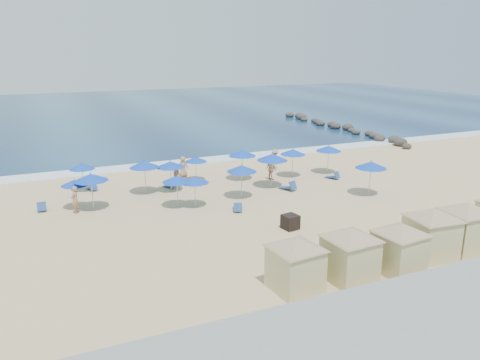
# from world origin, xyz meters

# --- Properties ---
(ground) EXTENTS (160.00, 160.00, 0.00)m
(ground) POSITION_xyz_m (0.00, 0.00, 0.00)
(ground) COLOR tan
(ground) RESTS_ON ground
(ocean) EXTENTS (160.00, 80.00, 0.06)m
(ocean) POSITION_xyz_m (0.00, 55.00, 0.03)
(ocean) COLOR #0E294F
(ocean) RESTS_ON ground
(surf_line) EXTENTS (160.00, 2.50, 0.08)m
(surf_line) POSITION_xyz_m (0.00, 15.50, 0.04)
(surf_line) COLOR white
(surf_line) RESTS_ON ground
(seawall) EXTENTS (160.00, 6.10, 1.22)m
(seawall) POSITION_xyz_m (0.00, -13.50, 0.65)
(seawall) COLOR gray
(seawall) RESTS_ON ground
(rock_jetty) EXTENTS (2.56, 26.66, 0.96)m
(rock_jetty) POSITION_xyz_m (24.01, 24.90, 0.36)
(rock_jetty) COLOR #2A2523
(rock_jetty) RESTS_ON ground
(trash_bin) EXTENTS (0.99, 0.99, 0.86)m
(trash_bin) POSITION_xyz_m (0.61, -2.96, 0.43)
(trash_bin) COLOR black
(trash_bin) RESTS_ON ground
(cabana_0) EXTENTS (4.29, 4.29, 2.71)m
(cabana_0) POSITION_xyz_m (-2.81, -9.35, 1.55)
(cabana_0) COLOR beige
(cabana_0) RESTS_ON ground
(cabana_1) EXTENTS (4.42, 4.42, 2.78)m
(cabana_1) POSITION_xyz_m (-0.04, -9.53, 1.59)
(cabana_1) COLOR beige
(cabana_1) RESTS_ON ground
(cabana_2) EXTENTS (4.26, 4.26, 2.69)m
(cabana_2) POSITION_xyz_m (2.58, -9.83, 1.54)
(cabana_2) COLOR beige
(cabana_2) RESTS_ON ground
(cabana_3) EXTENTS (4.58, 4.58, 2.88)m
(cabana_3) POSITION_xyz_m (5.22, -9.20, 1.65)
(cabana_3) COLOR beige
(cabana_3) RESTS_ON ground
(cabana_4) EXTENTS (4.66, 4.66, 2.92)m
(cabana_4) POSITION_xyz_m (7.50, -9.27, 1.67)
(cabana_4) COLOR beige
(cabana_4) RESTS_ON ground
(umbrella_0) EXTENTS (1.84, 1.84, 2.09)m
(umbrella_0) POSITION_xyz_m (-10.64, 5.97, 1.81)
(umbrella_0) COLOR #A5A8AD
(umbrella_0) RESTS_ON ground
(umbrella_1) EXTENTS (2.26, 2.26, 2.58)m
(umbrella_1) POSITION_xyz_m (-9.65, 5.31, 2.23)
(umbrella_1) COLOR #A5A8AD
(umbrella_1) RESTS_ON ground
(umbrella_2) EXTENTS (1.94, 1.94, 2.20)m
(umbrella_2) POSITION_xyz_m (-9.76, 9.98, 1.91)
(umbrella_2) COLOR #A5A8AD
(umbrella_2) RESTS_ON ground
(umbrella_3) EXTENTS (2.00, 2.00, 2.28)m
(umbrella_3) POSITION_xyz_m (-4.37, 3.53, 1.98)
(umbrella_3) COLOR #A5A8AD
(umbrella_3) RESTS_ON ground
(umbrella_4) EXTENTS (2.24, 2.24, 2.55)m
(umbrella_4) POSITION_xyz_m (-5.65, 7.50, 2.21)
(umbrella_4) COLOR #A5A8AD
(umbrella_4) RESTS_ON ground
(umbrella_5) EXTENTS (2.12, 2.12, 2.41)m
(umbrella_5) POSITION_xyz_m (-3.79, 7.19, 2.09)
(umbrella_5) COLOR #A5A8AD
(umbrella_5) RESTS_ON ground
(umbrella_6) EXTENTS (1.92, 1.92, 2.19)m
(umbrella_6) POSITION_xyz_m (-3.26, 3.11, 1.90)
(umbrella_6) COLOR #A5A8AD
(umbrella_6) RESTS_ON ground
(umbrella_7) EXTENTS (1.83, 1.83, 2.08)m
(umbrella_7) POSITION_xyz_m (-1.16, 9.15, 1.81)
(umbrella_7) COLOR #A5A8AD
(umbrella_7) RESTS_ON ground
(umbrella_8) EXTENTS (2.41, 2.41, 2.74)m
(umbrella_8) POSITION_xyz_m (3.62, 5.15, 2.38)
(umbrella_8) COLOR #A5A8AD
(umbrella_8) RESTS_ON ground
(umbrella_9) EXTENTS (2.27, 2.27, 2.59)m
(umbrella_9) POSITION_xyz_m (2.38, 7.97, 2.24)
(umbrella_9) COLOR #A5A8AD
(umbrella_9) RESTS_ON ground
(umbrella_10) EXTENTS (2.19, 2.19, 2.49)m
(umbrella_10) POSITION_xyz_m (9.96, 6.97, 2.16)
(umbrella_10) COLOR #A5A8AD
(umbrella_10) RESTS_ON ground
(umbrella_11) EXTENTS (2.30, 2.30, 2.62)m
(umbrella_11) POSITION_xyz_m (9.18, 0.50, 2.27)
(umbrella_11) COLOR #A5A8AD
(umbrella_11) RESTS_ON ground
(umbrella_12) EXTENTS (2.13, 2.13, 2.43)m
(umbrella_12) POSITION_xyz_m (6.62, 7.21, 2.11)
(umbrella_12) COLOR #A5A8AD
(umbrella_12) RESTS_ON ground
(umbrella_13) EXTENTS (2.19, 2.19, 2.49)m
(umbrella_13) POSITION_xyz_m (0.41, 3.68, 2.16)
(umbrella_13) COLOR #A5A8AD
(umbrella_13) RESTS_ON ground
(beach_chair_0) EXTENTS (0.58, 1.27, 0.69)m
(beach_chair_0) POSITION_xyz_m (-12.80, 6.48, 0.24)
(beach_chair_0) COLOR navy
(beach_chair_0) RESTS_ON ground
(beach_chair_1) EXTENTS (0.77, 1.26, 0.65)m
(beach_chair_1) POSITION_xyz_m (-9.18, 9.86, 0.22)
(beach_chair_1) COLOR navy
(beach_chair_1) RESTS_ON ground
(beach_chair_2) EXTENTS (0.79, 1.20, 0.61)m
(beach_chair_2) POSITION_xyz_m (-3.63, 8.08, 0.21)
(beach_chair_2) COLOR navy
(beach_chair_2) RESTS_ON ground
(beach_chair_3) EXTENTS (0.90, 1.32, 0.67)m
(beach_chair_3) POSITION_xyz_m (-1.01, 1.15, 0.23)
(beach_chair_3) COLOR navy
(beach_chair_3) RESTS_ON ground
(beach_chair_4) EXTENTS (1.07, 1.53, 0.77)m
(beach_chair_4) POSITION_xyz_m (4.45, 3.92, 0.27)
(beach_chair_4) COLOR navy
(beach_chair_4) RESTS_ON ground
(beach_chair_5) EXTENTS (0.96, 1.34, 0.68)m
(beach_chair_5) POSITION_xyz_m (9.36, 5.20, 0.23)
(beach_chair_5) COLOR navy
(beach_chair_5) RESTS_ON ground
(beachgoer_0) EXTENTS (0.75, 0.80, 1.83)m
(beachgoer_0) POSITION_xyz_m (-10.76, 5.04, 0.92)
(beachgoer_0) COLOR tan
(beachgoer_0) RESTS_ON ground
(beachgoer_1) EXTENTS (0.84, 0.66, 1.71)m
(beachgoer_1) POSITION_xyz_m (-2.96, 8.31, 0.86)
(beachgoer_1) COLOR tan
(beachgoer_1) RESTS_ON ground
(beachgoer_2) EXTENTS (0.68, 1.13, 1.80)m
(beachgoer_2) POSITION_xyz_m (4.51, 6.99, 0.90)
(beachgoer_2) COLOR tan
(beachgoer_2) RESTS_ON ground
(beachgoer_3) EXTENTS (1.26, 0.92, 1.75)m
(beachgoer_3) POSITION_xyz_m (6.56, 10.16, 0.87)
(beachgoer_3) COLOR tan
(beachgoer_3) RESTS_ON ground
(beachgoer_4) EXTENTS (0.97, 0.76, 1.74)m
(beachgoer_4) POSITION_xyz_m (-1.74, 10.80, 0.87)
(beachgoer_4) COLOR tan
(beachgoer_4) RESTS_ON ground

